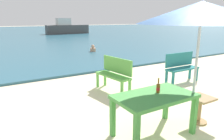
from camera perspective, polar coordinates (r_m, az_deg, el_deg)
ground_plane at (r=4.48m, az=28.18°, el=-14.66°), size 120.00×120.00×0.00m
sea_water at (r=32.15m, az=-24.90°, el=9.24°), size 120.00×50.00×0.08m
picnic_table_green at (r=3.68m, az=11.65°, el=-8.27°), size 1.40×0.80×0.76m
beer_bottle_amber at (r=3.71m, az=12.63°, el=-4.73°), size 0.07×0.07×0.26m
patio_umbrella at (r=3.72m, az=23.47°, el=14.32°), size 2.10×2.10×2.30m
side_table_wood at (r=4.48m, az=23.13°, el=-9.07°), size 0.44×0.44×0.54m
bench_teal_center at (r=7.07m, az=18.52°, el=1.18°), size 1.20×0.37×0.95m
bench_green_right at (r=5.87m, az=0.73°, el=-0.62°), size 0.53×1.24×0.95m
swimmer_person at (r=12.62m, az=-5.27°, el=5.85°), size 0.34×0.34×0.41m
boat_tanker at (r=28.14m, az=-12.35°, el=11.22°), size 5.41×1.48×1.97m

